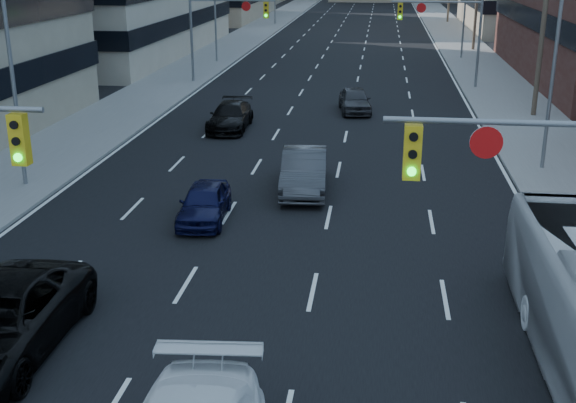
{
  "coord_description": "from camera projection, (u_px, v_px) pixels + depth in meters",
  "views": [
    {
      "loc": [
        3.39,
        -5.98,
        8.87
      ],
      "look_at": [
        0.96,
        13.22,
        2.2
      ],
      "focal_mm": 45.0,
      "sensor_mm": 36.0,
      "label": 1
    }
  ],
  "objects": [
    {
      "name": "streetlight_left_mid",
      "position": [
        217.0,
        2.0,
        60.08
      ],
      "size": [
        2.03,
        0.22,
        9.0
      ],
      "color": "slate",
      "rests_on": "ground"
    },
    {
      "name": "sedan_black_far",
      "position": [
        230.0,
        116.0,
        38.18
      ],
      "size": [
        2.04,
        4.85,
        1.4
      ],
      "primitive_type": "imported",
      "rotation": [
        0.0,
        0.0,
        0.02
      ],
      "color": "black",
      "rests_on": "ground"
    },
    {
      "name": "signal_far_right",
      "position": [
        445.0,
        25.0,
        48.8
      ],
      "size": [
        6.09,
        0.33,
        6.0
      ],
      "color": "slate",
      "rests_on": "ground"
    },
    {
      "name": "signal_far_left",
      "position": [
        223.0,
        22.0,
        50.62
      ],
      "size": [
        6.09,
        0.33,
        6.0
      ],
      "color": "slate",
      "rests_on": "ground"
    },
    {
      "name": "sidewalk_left",
      "position": [
        301.0,
        4.0,
        132.19
      ],
      "size": [
        5.0,
        300.0,
        0.15
      ],
      "primitive_type": "cube",
      "color": "slate",
      "rests_on": "ground"
    },
    {
      "name": "black_pickup",
      "position": [
        0.0,
        321.0,
        16.68
      ],
      "size": [
        2.79,
        5.96,
        1.65
      ],
      "primitive_type": "imported",
      "rotation": [
        0.0,
        0.0,
        0.01
      ],
      "color": "black",
      "rests_on": "ground"
    },
    {
      "name": "streetlight_right_near",
      "position": [
        552.0,
        52.0,
        29.48
      ],
      "size": [
        2.03,
        0.22,
        9.0
      ],
      "color": "slate",
      "rests_on": "ground"
    },
    {
      "name": "streetlight_right_far",
      "position": [
        464.0,
        0.0,
        62.31
      ],
      "size": [
        2.03,
        0.22,
        9.0
      ],
      "color": "slate",
      "rests_on": "ground"
    },
    {
      "name": "sedan_grey_center",
      "position": [
        304.0,
        171.0,
        28.19
      ],
      "size": [
        2.05,
        5.04,
        1.62
      ],
      "primitive_type": "imported",
      "rotation": [
        0.0,
        0.0,
        0.07
      ],
      "color": "#353538",
      "rests_on": "ground"
    },
    {
      "name": "utility_pole_block",
      "position": [
        545.0,
        13.0,
        39.34
      ],
      "size": [
        2.2,
        0.28,
        11.0
      ],
      "color": "#4C3D2D",
      "rests_on": "ground"
    },
    {
      "name": "streetlight_left_near",
      "position": [
        14.0,
        60.0,
        27.25
      ],
      "size": [
        2.03,
        0.22,
        9.0
      ],
      "color": "slate",
      "rests_on": "ground"
    },
    {
      "name": "road_surface",
      "position": [
        364.0,
        5.0,
        130.84
      ],
      "size": [
        18.0,
        300.0,
        0.02
      ],
      "primitive_type": "cube",
      "color": "black",
      "rests_on": "ground"
    },
    {
      "name": "sedan_grey_right",
      "position": [
        355.0,
        100.0,
        42.35
      ],
      "size": [
        2.27,
        4.43,
        1.44
      ],
      "primitive_type": "imported",
      "rotation": [
        0.0,
        0.0,
        0.14
      ],
      "color": "#2F2F31",
      "rests_on": "ground"
    },
    {
      "name": "sedan_blue",
      "position": [
        204.0,
        203.0,
        25.1
      ],
      "size": [
        1.78,
        3.94,
        1.31
      ],
      "primitive_type": "imported",
      "rotation": [
        0.0,
        0.0,
        0.06
      ],
      "color": "black",
      "rests_on": "ground"
    },
    {
      "name": "sidewalk_right",
      "position": [
        428.0,
        5.0,
        129.45
      ],
      "size": [
        5.0,
        300.0,
        0.15
      ],
      "primitive_type": "cube",
      "color": "slate",
      "rests_on": "ground"
    }
  ]
}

